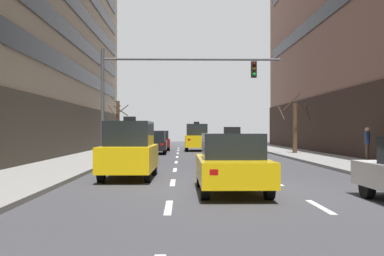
% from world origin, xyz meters
% --- Properties ---
extents(ground_plane, '(120.00, 120.00, 0.00)m').
position_xyz_m(ground_plane, '(0.00, 0.00, 0.00)').
color(ground_plane, '#424247').
extents(lane_stripe_l1_s3, '(0.16, 2.00, 0.01)m').
position_xyz_m(lane_stripe_l1_s3, '(-1.70, -3.00, 0.00)').
color(lane_stripe_l1_s3, silver).
rests_on(lane_stripe_l1_s3, ground).
extents(lane_stripe_l1_s4, '(0.16, 2.00, 0.01)m').
position_xyz_m(lane_stripe_l1_s4, '(-1.70, 2.00, 0.00)').
color(lane_stripe_l1_s4, silver).
rests_on(lane_stripe_l1_s4, ground).
extents(lane_stripe_l1_s5, '(0.16, 2.00, 0.01)m').
position_xyz_m(lane_stripe_l1_s5, '(-1.70, 7.00, 0.00)').
color(lane_stripe_l1_s5, silver).
rests_on(lane_stripe_l1_s5, ground).
extents(lane_stripe_l1_s6, '(0.16, 2.00, 0.01)m').
position_xyz_m(lane_stripe_l1_s6, '(-1.70, 12.00, 0.00)').
color(lane_stripe_l1_s6, silver).
rests_on(lane_stripe_l1_s6, ground).
extents(lane_stripe_l1_s7, '(0.16, 2.00, 0.01)m').
position_xyz_m(lane_stripe_l1_s7, '(-1.70, 17.00, 0.00)').
color(lane_stripe_l1_s7, silver).
rests_on(lane_stripe_l1_s7, ground).
extents(lane_stripe_l1_s8, '(0.16, 2.00, 0.01)m').
position_xyz_m(lane_stripe_l1_s8, '(-1.70, 22.00, 0.00)').
color(lane_stripe_l1_s8, silver).
rests_on(lane_stripe_l1_s8, ground).
extents(lane_stripe_l1_s9, '(0.16, 2.00, 0.01)m').
position_xyz_m(lane_stripe_l1_s9, '(-1.70, 27.00, 0.00)').
color(lane_stripe_l1_s9, silver).
rests_on(lane_stripe_l1_s9, ground).
extents(lane_stripe_l1_s10, '(0.16, 2.00, 0.01)m').
position_xyz_m(lane_stripe_l1_s10, '(-1.70, 32.00, 0.00)').
color(lane_stripe_l1_s10, silver).
rests_on(lane_stripe_l1_s10, ground).
extents(lane_stripe_l2_s3, '(0.16, 2.00, 0.01)m').
position_xyz_m(lane_stripe_l2_s3, '(1.70, -3.00, 0.00)').
color(lane_stripe_l2_s3, silver).
rests_on(lane_stripe_l2_s3, ground).
extents(lane_stripe_l2_s4, '(0.16, 2.00, 0.01)m').
position_xyz_m(lane_stripe_l2_s4, '(1.70, 2.00, 0.00)').
color(lane_stripe_l2_s4, silver).
rests_on(lane_stripe_l2_s4, ground).
extents(lane_stripe_l2_s5, '(0.16, 2.00, 0.01)m').
position_xyz_m(lane_stripe_l2_s5, '(1.70, 7.00, 0.00)').
color(lane_stripe_l2_s5, silver).
rests_on(lane_stripe_l2_s5, ground).
extents(lane_stripe_l2_s6, '(0.16, 2.00, 0.01)m').
position_xyz_m(lane_stripe_l2_s6, '(1.70, 12.00, 0.00)').
color(lane_stripe_l2_s6, silver).
rests_on(lane_stripe_l2_s6, ground).
extents(lane_stripe_l2_s7, '(0.16, 2.00, 0.01)m').
position_xyz_m(lane_stripe_l2_s7, '(1.70, 17.00, 0.00)').
color(lane_stripe_l2_s7, silver).
rests_on(lane_stripe_l2_s7, ground).
extents(lane_stripe_l2_s8, '(0.16, 2.00, 0.01)m').
position_xyz_m(lane_stripe_l2_s8, '(1.70, 22.00, 0.00)').
color(lane_stripe_l2_s8, silver).
rests_on(lane_stripe_l2_s8, ground).
extents(lane_stripe_l2_s9, '(0.16, 2.00, 0.01)m').
position_xyz_m(lane_stripe_l2_s9, '(1.70, 27.00, 0.00)').
color(lane_stripe_l2_s9, silver).
rests_on(lane_stripe_l2_s9, ground).
extents(lane_stripe_l2_s10, '(0.16, 2.00, 0.01)m').
position_xyz_m(lane_stripe_l2_s10, '(1.70, 32.00, 0.00)').
color(lane_stripe_l2_s10, silver).
rests_on(lane_stripe_l2_s10, ground).
extents(car_driving_0, '(2.04, 4.59, 1.70)m').
position_xyz_m(car_driving_0, '(-3.38, 27.54, 0.84)').
color(car_driving_0, black).
rests_on(car_driving_0, ground).
extents(taxi_driving_1, '(1.97, 4.68, 2.45)m').
position_xyz_m(taxi_driving_1, '(-0.14, 26.09, 1.13)').
color(taxi_driving_1, black).
rests_on(taxi_driving_1, ground).
extents(taxi_driving_2, '(1.83, 4.36, 1.81)m').
position_xyz_m(taxi_driving_2, '(-0.04, -0.60, 0.81)').
color(taxi_driving_2, black).
rests_on(taxi_driving_2, ground).
extents(car_driving_3, '(1.90, 4.44, 1.66)m').
position_xyz_m(car_driving_3, '(-3.43, 21.04, 0.82)').
color(car_driving_3, black).
rests_on(car_driving_3, ground).
extents(taxi_driving_4, '(1.84, 4.24, 2.21)m').
position_xyz_m(taxi_driving_4, '(-3.26, 3.32, 1.02)').
color(taxi_driving_4, black).
rests_on(taxi_driving_4, ground).
extents(traffic_signal_0, '(9.32, 0.35, 5.80)m').
position_xyz_m(traffic_signal_0, '(-2.50, 10.92, 4.18)').
color(traffic_signal_0, '#4C4C51').
rests_on(traffic_signal_0, sidewalk_left).
extents(street_tree_1, '(1.68, 1.68, 4.36)m').
position_xyz_m(street_tree_1, '(-6.55, 24.62, 2.24)').
color(street_tree_1, '#4C3823').
rests_on(street_tree_1, sidewalk_left).
extents(street_tree_2, '(2.19, 2.15, 4.26)m').
position_xyz_m(street_tree_2, '(6.55, 19.39, 2.01)').
color(street_tree_2, '#4C3823').
rests_on(street_tree_2, sidewalk_right).
extents(pedestrian_0, '(0.36, 0.45, 1.74)m').
position_xyz_m(pedestrian_0, '(7.96, 10.06, 1.15)').
color(pedestrian_0, brown).
rests_on(pedestrian_0, sidewalk_right).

